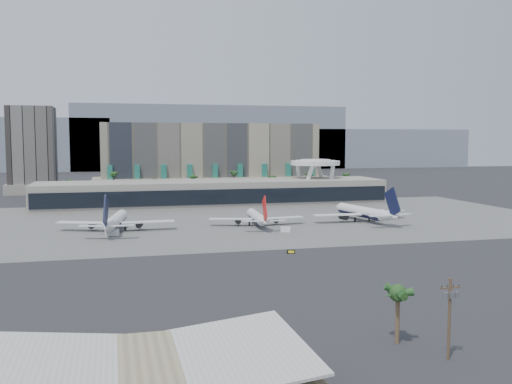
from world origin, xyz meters
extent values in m
plane|color=#232326|center=(0.00, 0.00, 0.00)|extent=(900.00, 900.00, 0.00)
cube|color=#5B5B59|center=(0.00, 55.00, 0.03)|extent=(260.00, 130.00, 0.06)
cube|color=gray|center=(60.00, 470.00, 35.00)|extent=(300.00, 60.00, 70.00)
cube|color=gray|center=(260.00, 470.00, 22.50)|extent=(220.00, 60.00, 45.00)
cube|color=tan|center=(10.00, 175.00, 21.00)|extent=(130.00, 22.00, 42.00)
cube|color=tan|center=(10.00, 173.00, 5.00)|extent=(140.00, 30.00, 10.00)
cube|color=#227764|center=(-50.00, 163.00, 9.00)|extent=(3.00, 2.00, 18.00)
cube|color=#227764|center=(-35.00, 163.00, 9.00)|extent=(3.00, 2.00, 18.00)
cube|color=#227764|center=(-20.00, 163.00, 9.00)|extent=(3.00, 2.00, 18.00)
cube|color=#227764|center=(-5.00, 163.00, 9.00)|extent=(3.00, 2.00, 18.00)
cube|color=#227764|center=(10.00, 163.00, 9.00)|extent=(3.00, 2.00, 18.00)
cube|color=#227764|center=(25.00, 163.00, 9.00)|extent=(3.00, 2.00, 18.00)
cube|color=#227764|center=(40.00, 163.00, 9.00)|extent=(3.00, 2.00, 18.00)
cube|color=#227764|center=(55.00, 163.00, 9.00)|extent=(3.00, 2.00, 18.00)
cube|color=#227764|center=(70.00, 163.00, 9.00)|extent=(3.00, 2.00, 18.00)
cube|color=black|center=(-95.00, 200.00, 26.00)|extent=(26.00, 26.00, 52.00)
cube|color=#A29D8F|center=(-95.00, 200.00, 3.00)|extent=(30.00, 30.00, 6.00)
cube|color=#A29D8F|center=(0.00, 110.00, 6.00)|extent=(170.00, 32.00, 12.00)
cube|color=black|center=(0.00, 93.80, 5.50)|extent=(168.00, 0.60, 7.00)
cube|color=black|center=(0.00, 110.00, 13.25)|extent=(170.00, 12.00, 2.50)
cylinder|color=white|center=(61.36, 122.36, 11.00)|extent=(6.98, 6.99, 21.89)
cylinder|color=white|center=(48.64, 122.36, 11.00)|extent=(6.98, 6.99, 21.89)
cylinder|color=white|center=(48.64, 109.64, 11.00)|extent=(6.98, 6.99, 21.89)
cylinder|color=white|center=(61.36, 109.64, 11.00)|extent=(6.98, 6.99, 21.89)
cylinder|color=white|center=(55.00, 116.00, 20.00)|extent=(26.00, 26.00, 2.20)
cylinder|color=white|center=(55.00, 116.00, 21.30)|extent=(16.00, 16.00, 1.20)
cylinder|color=brown|center=(-70.00, 145.00, 6.00)|extent=(0.70, 0.70, 12.00)
sphere|color=#274E1F|center=(-70.00, 145.00, 11.70)|extent=(2.80, 2.80, 2.80)
cylinder|color=brown|center=(-48.00, 145.00, 6.00)|extent=(0.70, 0.70, 12.00)
sphere|color=#274E1F|center=(-48.00, 145.00, 11.70)|extent=(2.80, 2.80, 2.80)
cylinder|color=brown|center=(-26.00, 145.00, 6.00)|extent=(0.70, 0.70, 12.00)
sphere|color=#274E1F|center=(-26.00, 145.00, 11.70)|extent=(2.80, 2.80, 2.80)
cylinder|color=brown|center=(-5.00, 145.00, 6.00)|extent=(0.70, 0.70, 12.00)
sphere|color=#274E1F|center=(-5.00, 145.00, 11.70)|extent=(2.80, 2.80, 2.80)
cylinder|color=brown|center=(18.00, 145.00, 6.00)|extent=(0.70, 0.70, 12.00)
sphere|color=#274E1F|center=(18.00, 145.00, 11.70)|extent=(2.80, 2.80, 2.80)
cylinder|color=brown|center=(40.00, 145.00, 6.00)|extent=(0.70, 0.70, 12.00)
sphere|color=#274E1F|center=(40.00, 145.00, 11.70)|extent=(2.80, 2.80, 2.80)
cylinder|color=brown|center=(62.00, 145.00, 6.00)|extent=(0.70, 0.70, 12.00)
sphere|color=#274E1F|center=(62.00, 145.00, 11.70)|extent=(2.80, 2.80, 2.80)
cylinder|color=brown|center=(85.00, 145.00, 6.00)|extent=(0.70, 0.70, 12.00)
sphere|color=#274E1F|center=(85.00, 145.00, 11.70)|extent=(2.80, 2.80, 2.80)
cube|color=silver|center=(-54.00, -102.00, 6.40)|extent=(18.65, 22.60, 2.30)
cube|color=silver|center=(-36.00, -102.00, 6.40)|extent=(18.65, 22.60, 2.30)
cylinder|color=#4C3826|center=(-2.00, -96.00, 6.00)|extent=(0.44, 0.44, 12.00)
cube|color=#4C3826|center=(-2.00, -96.00, 10.60)|extent=(3.20, 0.22, 0.22)
cylinder|color=slate|center=(-2.90, -96.35, 9.60)|extent=(0.56, 0.56, 0.90)
cylinder|color=slate|center=(-2.00, -96.35, 9.60)|extent=(0.56, 0.56, 0.90)
cylinder|color=slate|center=(-1.10, -96.35, 9.60)|extent=(0.56, 0.56, 0.90)
cylinder|color=black|center=(-3.40, -96.00, 10.85)|extent=(0.12, 0.12, 0.30)
cylinder|color=black|center=(-0.60, -96.00, 10.85)|extent=(0.12, 0.12, 0.30)
cylinder|color=white|center=(-47.72, 38.69, 3.68)|extent=(8.60, 28.18, 4.09)
cylinder|color=black|center=(-47.72, 38.69, 3.53)|extent=(8.43, 27.62, 4.01)
cone|color=white|center=(-45.10, 54.46, 3.68)|extent=(4.79, 5.21, 4.09)
cone|color=white|center=(-50.67, 20.90, 3.99)|extent=(5.54, 9.75, 4.09)
cube|color=white|center=(-58.98, 39.52, 3.07)|extent=(18.62, 10.53, 0.36)
cube|color=white|center=(-36.79, 35.84, 3.07)|extent=(18.57, 4.91, 0.36)
cylinder|color=black|center=(-55.87, 39.53, 2.04)|extent=(2.89, 4.40, 2.25)
cylinder|color=black|center=(-39.73, 36.85, 2.04)|extent=(2.89, 4.40, 2.25)
cube|color=black|center=(-50.92, 19.39, 9.30)|extent=(2.03, 9.24, 10.76)
cube|color=white|center=(-55.38, 20.64, 4.50)|extent=(8.48, 4.60, 0.26)
cube|color=white|center=(-46.30, 19.14, 4.50)|extent=(8.23, 2.45, 0.26)
cylinder|color=black|center=(-45.93, 49.42, 0.82)|extent=(0.51, 0.51, 1.64)
cylinder|color=black|center=(-51.11, 38.22, 0.82)|extent=(0.72, 0.72, 1.64)
cylinder|color=black|center=(-44.66, 37.14, 0.82)|extent=(0.72, 0.72, 1.64)
cylinder|color=white|center=(3.50, 38.81, 3.22)|extent=(5.54, 24.59, 3.58)
cylinder|color=black|center=(3.50, 38.81, 3.08)|extent=(5.43, 24.10, 3.50)
cone|color=white|center=(4.63, 52.74, 3.22)|extent=(3.89, 4.30, 3.58)
cone|color=white|center=(2.22, 23.10, 3.49)|extent=(4.22, 8.31, 3.58)
cube|color=white|center=(-6.37, 38.72, 2.68)|extent=(16.44, 8.04, 0.31)
cube|color=white|center=(13.22, 37.12, 2.68)|extent=(16.41, 5.60, 0.31)
cylinder|color=black|center=(-3.67, 38.94, 1.79)|extent=(2.25, 3.72, 1.97)
cylinder|color=black|center=(10.59, 37.78, 1.79)|extent=(2.25, 3.72, 1.97)
cube|color=red|center=(2.11, 21.76, 8.13)|extent=(1.10, 8.13, 9.41)
cube|color=white|center=(-1.86, 22.53, 3.93)|extent=(7.41, 3.48, 0.22)
cube|color=white|center=(6.15, 21.88, 3.93)|extent=(7.25, 2.38, 0.22)
cylinder|color=black|center=(4.27, 48.29, 0.72)|extent=(0.45, 0.45, 1.43)
cylinder|color=black|center=(0.57, 38.15, 0.72)|extent=(0.63, 0.63, 1.43)
cylinder|color=black|center=(6.28, 37.69, 0.72)|extent=(0.63, 0.63, 1.43)
cylinder|color=white|center=(46.42, 39.95, 3.74)|extent=(8.90, 28.60, 4.15)
cylinder|color=black|center=(46.42, 39.95, 3.58)|extent=(8.72, 28.03, 4.07)
cone|color=white|center=(43.66, 55.95, 3.74)|extent=(4.88, 5.31, 4.15)
cone|color=white|center=(49.53, 21.91, 4.05)|extent=(5.68, 9.91, 4.15)
cube|color=white|center=(35.35, 36.99, 3.11)|extent=(18.83, 4.87, 0.36)
cube|color=white|center=(57.84, 40.87, 3.11)|extent=(18.89, 10.78, 0.36)
cylinder|color=black|center=(38.33, 38.03, 2.08)|extent=(2.95, 4.48, 2.28)
cylinder|color=black|center=(54.69, 40.85, 2.08)|extent=(2.95, 4.48, 2.28)
cube|color=black|center=(49.79, 20.38, 9.44)|extent=(2.11, 9.38, 10.93)
cube|color=white|center=(45.10, 20.10, 4.57)|extent=(8.37, 2.54, 0.26)
cube|color=white|center=(54.31, 21.68, 4.57)|extent=(8.60, 4.71, 0.26)
cylinder|color=black|center=(44.54, 50.83, 0.83)|extent=(0.52, 0.52, 1.66)
cylinder|color=black|center=(43.32, 38.36, 0.83)|extent=(0.73, 0.73, 1.66)
cylinder|color=black|center=(49.87, 39.49, 0.83)|extent=(0.73, 0.73, 1.66)
cube|color=silver|center=(-49.20, 27.44, 1.07)|extent=(4.75, 3.16, 2.13)
cube|color=white|center=(9.33, 20.58, 0.87)|extent=(3.80, 2.86, 1.74)
cube|color=black|center=(-0.44, -16.19, 0.54)|extent=(2.34, 1.03, 1.07)
cube|color=yellow|center=(-0.44, -16.39, 0.54)|extent=(1.65, 0.57, 0.64)
cylinder|color=black|center=(-1.30, -16.19, 0.32)|extent=(0.13, 0.13, 0.64)
cylinder|color=black|center=(0.41, -16.19, 0.32)|extent=(0.13, 0.13, 0.64)
cylinder|color=brown|center=(-6.04, -88.23, 4.17)|extent=(0.70, 0.70, 8.35)
sphere|color=#274E1F|center=(-6.04, -88.23, 8.05)|extent=(2.80, 2.80, 2.80)
camera|label=1|loc=(-48.67, -166.82, 31.62)|focal=40.00mm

